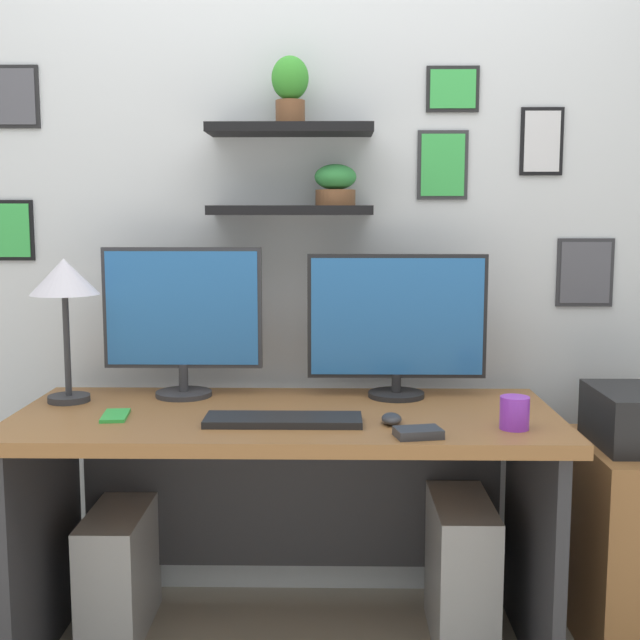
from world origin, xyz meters
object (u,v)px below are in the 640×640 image
(computer_tower_right, at_px, (461,571))
(computer_mouse, at_px, (392,419))
(coffee_mug, at_px, (515,413))
(monitor_right, at_px, (397,323))
(monitor_left, at_px, (183,316))
(cell_phone, at_px, (115,416))
(desk_lamp, at_px, (65,286))
(computer_tower_left, at_px, (119,571))
(keyboard, at_px, (285,420))
(scissors_tray, at_px, (418,433))
(desk, at_px, (287,475))

(computer_tower_right, bearing_deg, computer_mouse, -138.95)
(computer_mouse, height_order, coffee_mug, coffee_mug)
(monitor_right, bearing_deg, computer_mouse, -96.42)
(monitor_left, xyz_separation_m, cell_phone, (-0.15, -0.29, -0.25))
(desk_lamp, relative_size, computer_tower_left, 1.12)
(monitor_left, xyz_separation_m, desk_lamp, (-0.35, -0.09, 0.10))
(computer_mouse, bearing_deg, keyboard, 179.56)
(coffee_mug, bearing_deg, scissors_tray, -162.10)
(monitor_right, height_order, coffee_mug, monitor_right)
(monitor_left, xyz_separation_m, scissors_tray, (0.71, -0.48, -0.25))
(monitor_right, relative_size, coffee_mug, 6.33)
(desk, relative_size, desk_lamp, 3.58)
(monitor_right, xyz_separation_m, scissors_tray, (0.02, -0.48, -0.23))
(monitor_right, distance_m, cell_phone, 0.91)
(cell_phone, bearing_deg, desk_lamp, 128.40)
(cell_phone, xyz_separation_m, computer_tower_left, (-0.05, 0.18, -0.56))
(monitor_left, relative_size, computer_mouse, 5.64)
(computer_mouse, height_order, computer_tower_left, computer_mouse)
(desk_lamp, distance_m, computer_tower_left, 0.93)
(keyboard, bearing_deg, computer_tower_right, 20.90)
(monitor_left, height_order, scissors_tray, monitor_left)
(desk_lamp, distance_m, scissors_tray, 1.18)
(monitor_right, xyz_separation_m, computer_tower_left, (-0.89, -0.11, -0.79))
(keyboard, height_order, scissors_tray, scissors_tray)
(monitor_right, distance_m, keyboard, 0.54)
(scissors_tray, bearing_deg, cell_phone, 166.99)
(desk, height_order, monitor_left, monitor_left)
(monitor_left, bearing_deg, computer_tower_left, -152.05)
(monitor_left, relative_size, keyboard, 1.15)
(desk_lamp, xyz_separation_m, computer_tower_left, (0.14, -0.02, -0.91))
(desk, bearing_deg, cell_phone, -165.81)
(computer_mouse, distance_m, cell_phone, 0.80)
(cell_phone, distance_m, coffee_mug, 1.13)
(monitor_right, relative_size, cell_phone, 4.07)
(computer_tower_right, bearing_deg, monitor_left, 170.83)
(computer_mouse, bearing_deg, computer_tower_right, 41.05)
(computer_mouse, height_order, cell_phone, computer_mouse)
(cell_phone, relative_size, computer_tower_right, 0.31)
(desk_lamp, xyz_separation_m, scissors_tray, (1.05, -0.40, -0.35))
(desk, xyz_separation_m, computer_mouse, (0.30, -0.19, 0.23))
(scissors_tray, bearing_deg, desk_lamp, 159.42)
(computer_mouse, xyz_separation_m, coffee_mug, (0.33, -0.05, 0.03))
(keyboard, bearing_deg, computer_tower_left, 156.29)
(desk_lamp, relative_size, coffee_mug, 4.98)
(monitor_right, bearing_deg, cell_phone, -160.98)
(computer_mouse, bearing_deg, desk_lamp, 165.26)
(scissors_tray, bearing_deg, computer_mouse, 114.31)
(desk, bearing_deg, computer_mouse, -31.67)
(monitor_left, distance_m, scissors_tray, 0.89)
(keyboard, height_order, cell_phone, keyboard)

